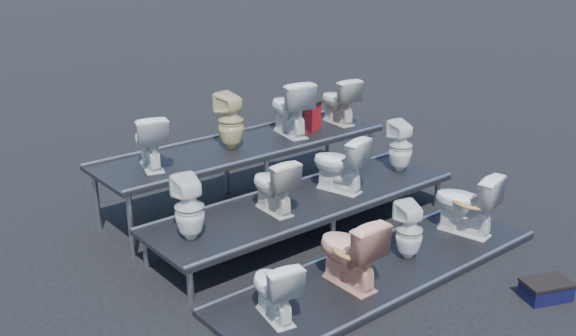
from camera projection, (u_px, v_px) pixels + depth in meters
ground at (306, 234)px, 8.13m from camera, size 80.00×80.00×0.00m
tier_front at (382, 271)px, 7.17m from camera, size 4.20×1.20×0.06m
tier_mid at (307, 217)px, 8.05m from camera, size 4.20×1.20×0.46m
tier_back at (246, 174)px, 8.93m from camera, size 4.20×1.20×0.86m
toilet_0 at (274, 288)px, 6.14m from camera, size 0.48×0.69×0.64m
toilet_1 at (349, 250)px, 6.71m from camera, size 0.46×0.79×0.80m
toilet_2 at (409, 230)px, 7.30m from camera, size 0.37×0.38×0.68m
toilet_3 at (466, 203)px, 7.90m from camera, size 0.60×0.86×0.81m
toilet_4 at (189, 208)px, 6.86m from camera, size 0.36×0.37×0.72m
toilet_5 at (273, 185)px, 7.55m from camera, size 0.41×0.68×0.67m
toilet_6 at (339, 163)px, 8.17m from camera, size 0.58×0.80×0.74m
toilet_7 at (401, 146)px, 8.87m from camera, size 0.37×0.38×0.72m
toilet_8 at (149, 141)px, 7.82m from camera, size 0.56×0.75×0.69m
toilet_9 at (231, 121)px, 8.52m from camera, size 0.40×0.41×0.76m
toilet_10 at (290, 107)px, 9.12m from camera, size 0.59×0.86×0.80m
toilet_11 at (338, 100)px, 9.70m from camera, size 0.47×0.73×0.71m
red_crate at (301, 118)px, 9.41m from camera, size 0.62×0.55×0.37m
step_stool at (546, 291)px, 6.65m from camera, size 0.56×0.45×0.17m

